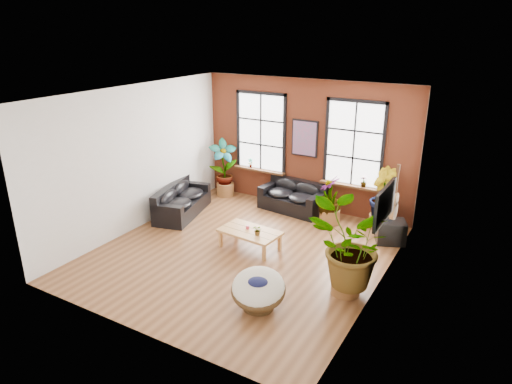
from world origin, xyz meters
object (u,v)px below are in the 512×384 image
coffee_table (250,233)px  papasan_chair (258,289)px  sofa_back (293,197)px  sofa_left (181,201)px

coffee_table → papasan_chair: bearing=-50.2°
sofa_back → sofa_left: size_ratio=0.86×
sofa_back → sofa_left: 3.04m
coffee_table → sofa_left: bearing=168.3°
sofa_back → papasan_chair: bearing=-65.1°
sofa_left → papasan_chair: size_ratio=1.67×
sofa_back → papasan_chair: (1.48, -4.49, 0.01)m
sofa_back → coffee_table: bearing=-79.8°
sofa_left → coffee_table: 2.75m
coffee_table → papasan_chair: size_ratio=1.11×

